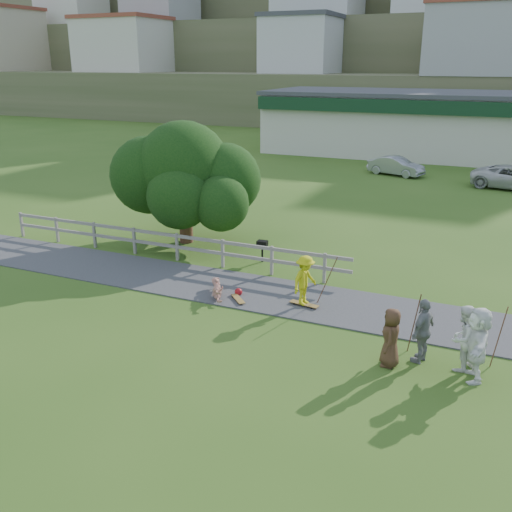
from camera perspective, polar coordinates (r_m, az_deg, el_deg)
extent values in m
plane|color=#345A19|center=(18.12, -2.41, -5.27)|extent=(260.00, 260.00, 0.00)
cube|color=#343436|center=(19.36, -0.45, -3.56)|extent=(34.00, 3.00, 0.04)
cube|color=slate|center=(27.38, -22.37, 2.93)|extent=(0.10, 0.10, 1.10)
cube|color=slate|center=(26.00, -19.28, 2.51)|extent=(0.10, 0.10, 1.10)
cube|color=slate|center=(24.71, -15.85, 2.03)|extent=(0.10, 0.10, 1.10)
cube|color=slate|center=(23.52, -12.07, 1.50)|extent=(0.10, 0.10, 1.10)
cube|color=slate|center=(22.45, -7.90, 0.90)|extent=(0.10, 0.10, 1.10)
cube|color=slate|center=(21.50, -3.35, 0.25)|extent=(0.10, 0.10, 1.10)
cube|color=slate|center=(20.71, 1.59, -0.46)|extent=(0.10, 0.10, 1.10)
cube|color=slate|center=(20.09, 6.87, -1.22)|extent=(0.10, 0.10, 1.10)
cube|color=slate|center=(22.57, -9.04, 2.15)|extent=(15.00, 0.08, 0.12)
cube|color=slate|center=(22.70, -8.98, 1.06)|extent=(15.00, 0.08, 0.12)
cube|color=beige|center=(50.17, 20.29, 12.02)|extent=(32.00, 10.00, 4.80)
cube|color=#14381E|center=(44.85, 20.03, 13.68)|extent=(32.00, 0.60, 1.00)
cube|color=#46464A|center=(49.98, 20.63, 14.91)|extent=(32.50, 10.50, 0.30)
cube|color=#4B5431|center=(70.33, 18.33, 14.37)|extent=(220.00, 14.00, 6.00)
cube|color=silver|center=(70.23, 18.90, 19.64)|extent=(10.00, 9.00, 7.00)
cube|color=#46464A|center=(70.44, 19.25, 22.68)|extent=(10.40, 9.40, 0.50)
cube|color=#4B5431|center=(83.14, 19.62, 17.22)|extent=(220.00, 14.00, 13.00)
cube|color=#4B5431|center=(96.14, 20.63, 19.60)|extent=(220.00, 14.00, 21.00)
cube|color=#4B5431|center=(109.32, 21.45, 21.66)|extent=(220.00, 14.00, 30.00)
imported|color=#C2C212|center=(17.98, 4.90, -2.73)|extent=(0.89, 1.17, 1.61)
imported|color=#B07261|center=(18.93, -3.87, -3.26)|extent=(1.55, 1.11, 0.57)
imported|color=white|center=(15.27, 19.99, -7.72)|extent=(0.98, 1.05, 1.73)
imported|color=gray|center=(15.33, 16.35, -7.17)|extent=(0.74, 1.11, 1.75)
imported|color=#4D311E|center=(14.97, 13.34, -7.94)|extent=(0.57, 0.81, 1.57)
imported|color=white|center=(14.90, 21.24, -8.19)|extent=(0.88, 1.84, 1.90)
imported|color=#9B9CA2|center=(40.62, 13.82, 8.74)|extent=(4.06, 2.41, 1.26)
sphere|color=maroon|center=(19.03, -1.77, -3.62)|extent=(0.26, 0.26, 0.26)
cylinder|color=brown|center=(18.14, 7.12, -2.33)|extent=(0.03, 0.03, 1.78)
cylinder|color=brown|center=(15.75, 15.54, -6.46)|extent=(0.03, 0.03, 1.71)
cylinder|color=brown|center=(15.66, 23.12, -7.46)|extent=(0.03, 0.03, 1.72)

